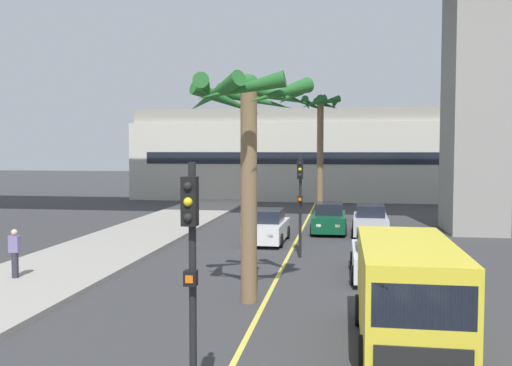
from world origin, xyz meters
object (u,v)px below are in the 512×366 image
object	(u,v)px
delivery_van	(407,291)
palm_tree_mid_median	(320,124)
traffic_light_median_near	(191,258)
car_queue_front	(378,256)
palm_tree_near_median	(249,121)
pedestrian_mid_block	(15,252)
traffic_light_median_far	(300,191)
car_queue_second	(370,221)
car_queue_fourth	(329,219)
car_queue_third	(267,227)

from	to	relation	value
delivery_van	palm_tree_mid_median	distance (m)	24.27
traffic_light_median_near	car_queue_front	bearing A→B (deg)	72.41
palm_tree_near_median	pedestrian_mid_block	size ratio (longest dim) A/B	4.03
traffic_light_median_far	palm_tree_near_median	size ratio (longest dim) A/B	0.64
traffic_light_median_near	palm_tree_mid_median	bearing A→B (deg)	88.18
car_queue_second	traffic_light_median_far	world-z (taller)	traffic_light_median_far
car_queue_second	pedestrian_mid_block	xyz separation A→B (m)	(-12.14, -12.31, 0.28)
traffic_light_median_near	palm_tree_near_median	distance (m)	7.73
car_queue_fourth	delivery_van	xyz separation A→B (m)	(2.11, -17.45, 0.57)
pedestrian_mid_block	traffic_light_median_near	bearing A→B (deg)	-45.66
car_queue_front	palm_tree_mid_median	distance (m)	17.59
palm_tree_near_median	traffic_light_median_near	bearing A→B (deg)	-87.66
car_queue_front	car_queue_second	size ratio (longest dim) A/B	0.99
palm_tree_mid_median	pedestrian_mid_block	distance (m)	21.87
car_queue_second	car_queue_third	distance (m)	5.84
car_queue_front	traffic_light_median_near	bearing A→B (deg)	-107.59
car_queue_second	delivery_van	size ratio (longest dim) A/B	0.79
car_queue_second	palm_tree_mid_median	distance (m)	9.13
pedestrian_mid_block	traffic_light_median_far	bearing A→B (deg)	32.19
car_queue_front	car_queue_third	distance (m)	8.14
car_queue_third	car_queue_fourth	xyz separation A→B (m)	(2.82, 3.76, 0.00)
car_queue_second	traffic_light_median_far	xyz separation A→B (m)	(-3.13, -6.64, 1.99)
car_queue_fourth	traffic_light_median_near	bearing A→B (deg)	-94.32
car_queue_third	car_queue_fourth	bearing A→B (deg)	53.13
car_queue_third	car_queue_second	bearing A→B (deg)	31.94
car_queue_third	traffic_light_median_far	distance (m)	4.46
car_queue_third	palm_tree_near_median	world-z (taller)	palm_tree_near_median
car_queue_front	car_queue_third	size ratio (longest dim) A/B	0.99
traffic_light_median_near	pedestrian_mid_block	bearing A→B (deg)	134.34
delivery_van	pedestrian_mid_block	bearing A→B (deg)	159.78
traffic_light_median_near	palm_tree_near_median	xyz separation A→B (m)	(-0.30, 7.32, 2.49)
car_queue_front	palm_tree_mid_median	bearing A→B (deg)	99.13
traffic_light_median_near	car_queue_third	bearing A→B (deg)	93.84
traffic_light_median_far	palm_tree_mid_median	xyz separation A→B (m)	(0.25, 13.49, 3.30)
car_queue_third	palm_tree_mid_median	distance (m)	11.46
car_queue_fourth	delivery_van	size ratio (longest dim) A/B	0.78
car_queue_fourth	traffic_light_median_far	size ratio (longest dim) A/B	0.98
car_queue_front	delivery_van	xyz separation A→B (m)	(0.20, -7.07, 0.57)
traffic_light_median_far	palm_tree_mid_median	bearing A→B (deg)	88.94
traffic_light_median_near	palm_tree_mid_median	xyz separation A→B (m)	(0.88, 27.74, 3.30)
delivery_van	palm_tree_near_median	xyz separation A→B (m)	(-4.04, 3.21, 3.91)
palm_tree_near_median	palm_tree_mid_median	xyz separation A→B (m)	(1.18, 20.43, 0.82)
car_queue_front	car_queue_fourth	size ratio (longest dim) A/B	1.00
car_queue_second	car_queue_fourth	bearing A→B (deg)	162.39
pedestrian_mid_block	palm_tree_mid_median	bearing A→B (deg)	64.20
palm_tree_mid_median	car_queue_front	bearing A→B (deg)	-80.87
car_queue_second	pedestrian_mid_block	world-z (taller)	pedestrian_mid_block
traffic_light_median_far	palm_tree_near_median	xyz separation A→B (m)	(-0.93, -6.94, 2.49)
pedestrian_mid_block	car_queue_second	bearing A→B (deg)	45.39
car_queue_fourth	traffic_light_median_near	xyz separation A→B (m)	(-1.63, -21.56, 1.99)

